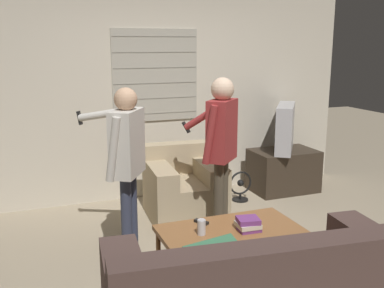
# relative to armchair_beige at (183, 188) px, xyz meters

# --- Properties ---
(ground_plane) EXTENTS (16.00, 16.00, 0.00)m
(ground_plane) POSITION_rel_armchair_beige_xyz_m (-0.05, -1.20, -0.33)
(ground_plane) COLOR gray
(wall_back) EXTENTS (5.20, 0.08, 2.55)m
(wall_back) POSITION_rel_armchair_beige_xyz_m (-0.05, 0.83, 0.96)
(wall_back) COLOR beige
(wall_back) RESTS_ON ground_plane
(armchair_beige) EXTENTS (0.87, 0.91, 0.79)m
(armchair_beige) POSITION_rel_armchair_beige_xyz_m (0.00, 0.00, 0.00)
(armchair_beige) COLOR tan
(armchair_beige) RESTS_ON ground_plane
(coffee_table) EXTENTS (1.15, 0.67, 0.45)m
(coffee_table) POSITION_rel_armchair_beige_xyz_m (-0.13, -1.53, 0.09)
(coffee_table) COLOR brown
(coffee_table) RESTS_ON ground_plane
(tv_stand) EXTENTS (0.84, 0.57, 0.55)m
(tv_stand) POSITION_rel_armchair_beige_xyz_m (1.55, 0.37, -0.05)
(tv_stand) COLOR #33281E
(tv_stand) RESTS_ON ground_plane
(tv) EXTENTS (0.63, 0.77, 0.61)m
(tv) POSITION_rel_armchair_beige_xyz_m (1.54, 0.37, 0.53)
(tv) COLOR #B2B2B7
(tv) RESTS_ON tv_stand
(person_left_standing) EXTENTS (0.56, 0.76, 1.56)m
(person_left_standing) POSITION_rel_armchair_beige_xyz_m (-0.81, -0.77, 0.66)
(person_left_standing) COLOR #33384C
(person_left_standing) RESTS_ON ground_plane
(person_right_standing) EXTENTS (0.45, 0.73, 1.61)m
(person_right_standing) POSITION_rel_armchair_beige_xyz_m (0.15, -0.66, 0.69)
(person_right_standing) COLOR #4C4233
(person_right_standing) RESTS_ON ground_plane
(book_stack) EXTENTS (0.20, 0.19, 0.10)m
(book_stack) POSITION_rel_armchair_beige_xyz_m (-0.01, -1.58, 0.18)
(book_stack) COLOR #75387F
(book_stack) RESTS_ON coffee_table
(soda_can) EXTENTS (0.07, 0.07, 0.13)m
(soda_can) POSITION_rel_armchair_beige_xyz_m (-0.40, -1.52, 0.19)
(soda_can) COLOR silver
(soda_can) RESTS_ON coffee_table
(spare_remote) EXTENTS (0.10, 0.13, 0.02)m
(spare_remote) POSITION_rel_armchair_beige_xyz_m (-0.31, -1.31, 0.14)
(spare_remote) COLOR black
(spare_remote) RESTS_ON coffee_table
(floor_fan) EXTENTS (0.30, 0.20, 0.38)m
(floor_fan) POSITION_rel_armchair_beige_xyz_m (0.83, 0.21, -0.15)
(floor_fan) COLOR black
(floor_fan) RESTS_ON ground_plane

